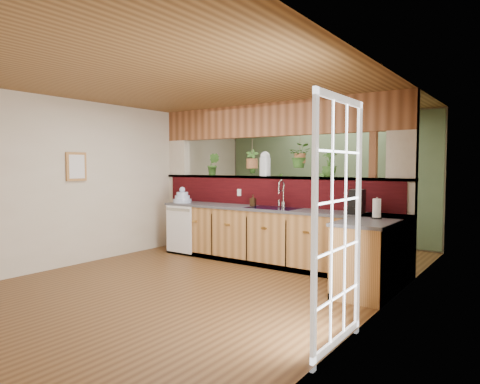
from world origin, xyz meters
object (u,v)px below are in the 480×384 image
Objects in this scene: faucet at (282,193)px; glass_jar at (265,164)px; soap_dispenser at (253,200)px; paper_towel at (377,209)px; shelving_console at (304,217)px; coffee_maker at (357,203)px; dish_stack at (182,198)px.

glass_jar is (-0.45, 0.22, 0.46)m from faucet.
paper_towel is (2.19, -0.50, 0.03)m from soap_dispenser.
soap_dispenser is at bearing -85.78° from shelving_console.
glass_jar is at bearing 81.00° from soap_dispenser.
glass_jar reaches higher than paper_towel.
coffee_maker is at bearing -13.27° from glass_jar.
soap_dispenser is 2.26m from shelving_console.
faucet is 0.53m from soap_dispenser.
glass_jar is at bearing 19.11° from dish_stack.
glass_jar reaches higher than faucet.
soap_dispenser is at bearing 168.31° from coffee_maker.
coffee_maker is at bearing -3.73° from soap_dispenser.
shelving_console is (-0.68, 2.12, -0.64)m from faucet.
shelving_console is (-2.38, 2.70, -0.52)m from paper_towel.
paper_towel is at bearing -52.10° from coffee_maker.
coffee_maker is 0.56m from paper_towel.
shelving_console is (1.20, 2.40, -0.49)m from dish_stack.
faucet is at bearing 163.45° from coffee_maker.
faucet is 1.66× the size of paper_towel.
shelving_console is (-0.18, 2.20, -0.49)m from soap_dispenser.
dish_stack is at bearing -171.57° from faucet.
paper_towel is at bearing -49.17° from shelving_console.
coffee_maker is 1.88m from glass_jar.
coffee_maker is (3.18, 0.08, 0.07)m from dish_stack.
soap_dispenser is 2.25m from paper_towel.
soap_dispenser is (-0.50, -0.08, -0.14)m from faucet.
paper_towel is at bearing -4.83° from dish_stack.
paper_towel is at bearing -18.99° from faucet.
soap_dispenser is 0.67m from glass_jar.
coffee_maker is at bearing -49.99° from shelving_console.
dish_stack is at bearing 173.56° from coffee_maker.
dish_stack is 3.60m from paper_towel.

